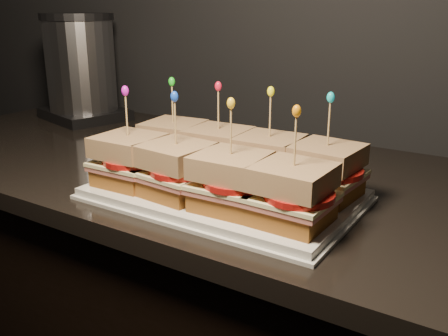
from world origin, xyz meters
The scene contains 63 objects.
granite_slab centered at (-0.37, 1.68, 0.85)m, with size 2.16×0.65×0.03m, color black.
platter centered at (-0.54, 1.54, 0.88)m, with size 0.42×0.26×0.02m, color white.
platter_rim centered at (-0.54, 1.54, 0.87)m, with size 0.44×0.27×0.01m, color white.
sandwich_0_bread_bot centered at (-0.69, 1.60, 0.90)m, with size 0.10×0.10×0.03m, color brown.
sandwich_0_ham centered at (-0.69, 1.60, 0.92)m, with size 0.11×0.10×0.01m, color #BA5A53.
sandwich_0_cheese centered at (-0.69, 1.60, 0.93)m, with size 0.11×0.11×0.01m, color #FFF7AE.
sandwich_0_tomato centered at (-0.68, 1.59, 0.93)m, with size 0.10×0.10×0.01m, color #AD1611.
sandwich_0_bread_top centered at (-0.69, 1.60, 0.95)m, with size 0.10×0.10×0.03m, color #6A310D.
sandwich_0_pick centered at (-0.69, 1.60, 1.00)m, with size 0.00×0.00×0.09m, color tan.
sandwich_0_frill centered at (-0.69, 1.60, 1.05)m, with size 0.01×0.01×0.02m, color green.
sandwich_1_bread_bot centered at (-0.59, 1.60, 0.90)m, with size 0.10×0.10×0.03m, color brown.
sandwich_1_ham centered at (-0.59, 1.60, 0.92)m, with size 0.11×0.10×0.01m, color #BA5A53.
sandwich_1_cheese centered at (-0.59, 1.60, 0.93)m, with size 0.11×0.11×0.01m, color #FFF7AE.
sandwich_1_tomato centered at (-0.58, 1.59, 0.93)m, with size 0.10×0.10×0.01m, color #AD1611.
sandwich_1_bread_top centered at (-0.59, 1.60, 0.95)m, with size 0.10×0.10×0.03m, color #6A310D.
sandwich_1_pick centered at (-0.59, 1.60, 1.00)m, with size 0.00×0.00×0.09m, color tan.
sandwich_1_frill centered at (-0.59, 1.60, 1.05)m, with size 0.01×0.01×0.02m, color red.
sandwich_2_bread_bot centered at (-0.49, 1.60, 0.90)m, with size 0.10×0.10×0.03m, color brown.
sandwich_2_ham centered at (-0.49, 1.60, 0.92)m, with size 0.11×0.10×0.01m, color #BA5A53.
sandwich_2_cheese centered at (-0.49, 1.60, 0.93)m, with size 0.11×0.11×0.01m, color #FFF7AE.
sandwich_2_tomato centered at (-0.48, 1.59, 0.93)m, with size 0.10×0.10×0.01m, color #AD1611.
sandwich_2_bread_top centered at (-0.49, 1.60, 0.95)m, with size 0.10×0.10×0.03m, color #6A310D.
sandwich_2_pick centered at (-0.49, 1.60, 1.00)m, with size 0.00×0.00×0.09m, color tan.
sandwich_2_frill centered at (-0.49, 1.60, 1.05)m, with size 0.01×0.01×0.02m, color #FCF514.
sandwich_3_bread_bot centered at (-0.39, 1.60, 0.90)m, with size 0.10×0.10×0.03m, color brown.
sandwich_3_ham centered at (-0.39, 1.60, 0.92)m, with size 0.11×0.10×0.01m, color #BA5A53.
sandwich_3_cheese centered at (-0.39, 1.60, 0.93)m, with size 0.11×0.11×0.01m, color #FFF7AE.
sandwich_3_tomato centered at (-0.38, 1.59, 0.93)m, with size 0.10×0.10×0.01m, color #AD1611.
sandwich_3_bread_top centered at (-0.39, 1.60, 0.95)m, with size 0.10×0.10×0.03m, color #6A310D.
sandwich_3_pick centered at (-0.39, 1.60, 1.00)m, with size 0.00×0.00×0.09m, color tan.
sandwich_3_frill centered at (-0.39, 1.60, 1.05)m, with size 0.01×0.01×0.02m, color #13B9C1.
sandwich_4_bread_bot centered at (-0.69, 1.48, 0.90)m, with size 0.10×0.10×0.03m, color brown.
sandwich_4_ham centered at (-0.69, 1.48, 0.92)m, with size 0.11×0.10×0.01m, color #BA5A53.
sandwich_4_cheese centered at (-0.69, 1.48, 0.93)m, with size 0.11×0.11×0.01m, color #FFF7AE.
sandwich_4_tomato centered at (-0.68, 1.47, 0.93)m, with size 0.10×0.10×0.01m, color #AD1611.
sandwich_4_bread_top centered at (-0.69, 1.48, 0.95)m, with size 0.10×0.10×0.03m, color #6A310D.
sandwich_4_pick centered at (-0.69, 1.48, 1.00)m, with size 0.00×0.00×0.09m, color tan.
sandwich_4_frill centered at (-0.69, 1.48, 1.05)m, with size 0.01×0.01×0.02m, color #D516CA.
sandwich_5_bread_bot centered at (-0.59, 1.48, 0.90)m, with size 0.10×0.10×0.03m, color brown.
sandwich_5_ham centered at (-0.59, 1.48, 0.92)m, with size 0.11×0.10×0.01m, color #BA5A53.
sandwich_5_cheese centered at (-0.59, 1.48, 0.93)m, with size 0.11×0.11×0.01m, color #FFF7AE.
sandwich_5_tomato centered at (-0.58, 1.47, 0.93)m, with size 0.10×0.10×0.01m, color #AD1611.
sandwich_5_bread_top centered at (-0.59, 1.48, 0.95)m, with size 0.10×0.10×0.03m, color #6A310D.
sandwich_5_pick centered at (-0.59, 1.48, 1.00)m, with size 0.00×0.00×0.09m, color tan.
sandwich_5_frill centered at (-0.59, 1.48, 1.05)m, with size 0.01×0.01×0.02m, color blue.
sandwich_6_bread_bot centered at (-0.49, 1.48, 0.90)m, with size 0.10×0.10×0.03m, color brown.
sandwich_6_ham centered at (-0.49, 1.48, 0.92)m, with size 0.11×0.10×0.01m, color #BA5A53.
sandwich_6_cheese centered at (-0.49, 1.48, 0.93)m, with size 0.11×0.11×0.01m, color #FFF7AE.
sandwich_6_tomato centered at (-0.48, 1.47, 0.93)m, with size 0.10×0.10×0.01m, color #AD1611.
sandwich_6_bread_top centered at (-0.49, 1.48, 0.95)m, with size 0.10×0.10×0.03m, color #6A310D.
sandwich_6_pick centered at (-0.49, 1.48, 1.00)m, with size 0.00×0.00×0.09m, color tan.
sandwich_6_frill centered at (-0.49, 1.48, 1.05)m, with size 0.01×0.01×0.02m, color yellow.
sandwich_7_bread_bot centered at (-0.39, 1.48, 0.90)m, with size 0.10×0.10×0.03m, color brown.
sandwich_7_ham centered at (-0.39, 1.48, 0.92)m, with size 0.11×0.10×0.01m, color #BA5A53.
sandwich_7_cheese centered at (-0.39, 1.48, 0.93)m, with size 0.11×0.11×0.01m, color #FFF7AE.
sandwich_7_tomato centered at (-0.38, 1.47, 0.93)m, with size 0.10×0.10×0.01m, color #AD1611.
sandwich_7_bread_top centered at (-0.39, 1.48, 0.95)m, with size 0.10×0.10×0.03m, color #6A310D.
sandwich_7_pick centered at (-0.39, 1.48, 1.00)m, with size 0.00×0.00×0.09m, color tan.
sandwich_7_frill centered at (-0.39, 1.48, 1.05)m, with size 0.01×0.01×0.02m, color orange.
appliance_base centered at (-1.21, 1.85, 0.88)m, with size 0.22×0.19×0.03m, color #262628.
appliance_body centered at (-1.21, 1.85, 1.02)m, with size 0.19×0.19×0.24m, color silver.
appliance_lid centered at (-1.21, 1.85, 1.15)m, with size 0.20×0.20×0.02m, color #262628.
appliance centered at (-1.21, 1.85, 1.01)m, with size 0.22×0.19×0.29m, color silver, non-canonical shape.
Camera 1 is at (-0.12, 0.89, 1.18)m, focal length 40.00 mm.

